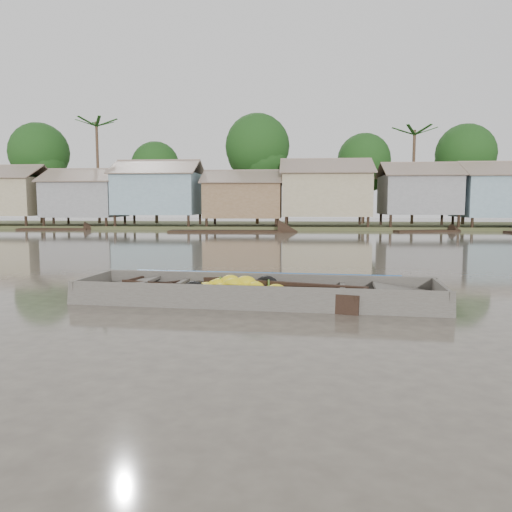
{
  "coord_description": "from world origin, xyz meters",
  "views": [
    {
      "loc": [
        0.12,
        -9.36,
        1.94
      ],
      "look_at": [
        -0.71,
        1.49,
        0.8
      ],
      "focal_mm": 35.0,
      "sensor_mm": 36.0,
      "label": 1
    }
  ],
  "objects": [
    {
      "name": "riverbank",
      "position": [
        3.03,
        31.86,
        3.07
      ],
      "size": [
        120.0,
        12.47,
        10.22
      ],
      "color": "#384723",
      "rests_on": "ground"
    },
    {
      "name": "viewer_boat",
      "position": [
        -0.59,
        0.46,
        0.05
      ],
      "size": [
        7.31,
        2.5,
        0.58
      ],
      "rotation": [
        0.0,
        0.0,
        -0.09
      ],
      "color": "#423E38",
      "rests_on": "ground"
    },
    {
      "name": "distant_boats",
      "position": [
        12.6,
        24.34,
        0.2
      ],
      "size": [
        45.7,
        14.89,
        1.38
      ],
      "color": "black",
      "rests_on": "ground"
    },
    {
      "name": "banana_boat",
      "position": [
        -1.03,
        0.6,
        0.13
      ],
      "size": [
        5.14,
        2.67,
        0.68
      ],
      "rotation": [
        0.0,
        0.0,
        -0.31
      ],
      "color": "black",
      "rests_on": "ground"
    },
    {
      "name": "ground",
      "position": [
        0.0,
        0.0,
        0.0
      ],
      "size": [
        120.0,
        120.0,
        0.0
      ],
      "primitive_type": "plane",
      "color": "#484037",
      "rests_on": "ground"
    }
  ]
}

